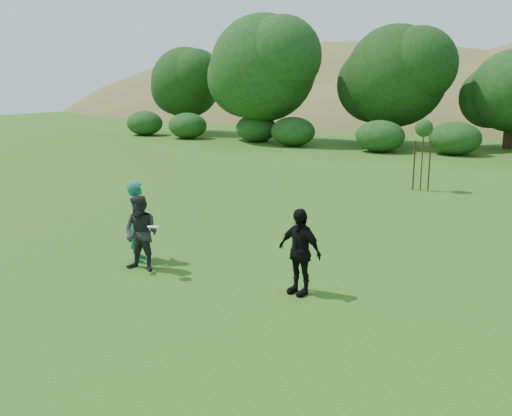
{
  "coord_description": "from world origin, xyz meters",
  "views": [
    {
      "loc": [
        7.04,
        -9.43,
        4.26
      ],
      "look_at": [
        0.0,
        3.0,
        1.1
      ],
      "focal_mm": 40.0,
      "sensor_mm": 36.0,
      "label": 1
    }
  ],
  "objects_px": {
    "player_grey": "(141,233)",
    "player_black": "(299,251)",
    "player_teal": "(138,221)",
    "sapling": "(424,130)"
  },
  "relations": [
    {
      "from": "player_teal",
      "to": "sapling",
      "type": "xyz_separation_m",
      "value": [
        3.71,
        12.6,
        1.44
      ]
    },
    {
      "from": "player_grey",
      "to": "sapling",
      "type": "distance_m",
      "value": 13.62
    },
    {
      "from": "player_teal",
      "to": "player_black",
      "type": "xyz_separation_m",
      "value": [
        4.34,
        -0.11,
        -0.08
      ]
    },
    {
      "from": "player_grey",
      "to": "player_black",
      "type": "height_order",
      "value": "player_black"
    },
    {
      "from": "player_grey",
      "to": "player_black",
      "type": "xyz_separation_m",
      "value": [
        3.78,
        0.44,
        0.02
      ]
    },
    {
      "from": "player_teal",
      "to": "player_grey",
      "type": "relative_size",
      "value": 1.11
    },
    {
      "from": "sapling",
      "to": "player_black",
      "type": "bearing_deg",
      "value": -87.16
    },
    {
      "from": "player_grey",
      "to": "player_black",
      "type": "relative_size",
      "value": 0.98
    },
    {
      "from": "player_grey",
      "to": "player_black",
      "type": "distance_m",
      "value": 3.81
    },
    {
      "from": "player_teal",
      "to": "sapling",
      "type": "bearing_deg",
      "value": -50.42
    }
  ]
}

